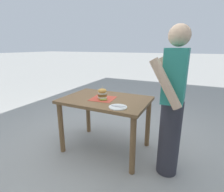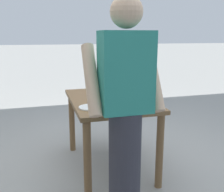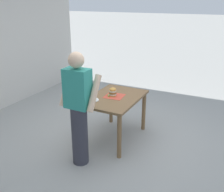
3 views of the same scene
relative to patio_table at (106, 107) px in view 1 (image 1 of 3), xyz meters
The scene contains 7 objects.
ground_plane 0.65m from the patio_table, ahead, with size 80.00×80.00×0.00m, color #9E9E99.
patio_table is the anchor object (origin of this frame).
serving_paper 0.13m from the patio_table, 56.38° to the right, with size 0.31×0.31×0.00m, color #D64C38.
sandwich 0.21m from the patio_table, 25.52° to the right, with size 0.13×0.13×0.18m.
pickle_spear 0.18m from the patio_table, 14.03° to the left, with size 0.02×0.02×0.09m, color #8EA83D.
side_plate_with_forks 0.42m from the patio_table, 49.20° to the left, with size 0.22×0.22×0.02m.
diner_across_table 0.93m from the patio_table, 81.99° to the left, with size 0.55×0.35×1.69m.
Camera 1 is at (2.05, 1.09, 1.47)m, focal length 28.00 mm.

